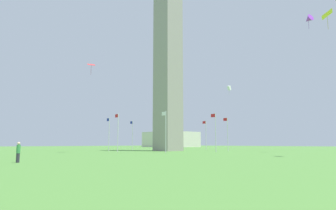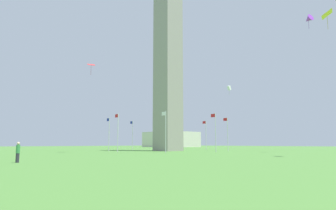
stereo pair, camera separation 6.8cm
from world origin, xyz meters
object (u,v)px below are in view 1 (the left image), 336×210
Objects in this scene: flagpole_se at (166,130)px; kite_yellow_diamond at (327,15)px; flagpole_ne at (109,132)px; distant_building at (171,139)px; flagpole_n at (132,134)px; obelisk_monument at (168,54)px; flagpole_sw at (227,132)px; person_green_shirt at (18,152)px; flagpole_e at (118,131)px; flagpole_w at (206,134)px; flagpole_s at (215,130)px; kite_purple_delta at (308,19)px; kite_white_box at (229,88)px; kite_red_diamond at (91,65)px; flagpole_nw at (169,134)px.

kite_yellow_diamond is at bearing -172.29° from flagpole_se.
distant_building is (40.91, -58.49, -0.67)m from flagpole_ne.
flagpole_n is at bearing -22.50° from flagpole_se.
flagpole_sw is at bearing -134.80° from obelisk_monument.
flagpole_sw is at bearing -31.39° from person_green_shirt.
flagpole_ne and flagpole_e have the same top height.
flagpole_n and flagpole_w have the same top height.
obelisk_monument is 5.93× the size of flagpole_ne.
flagpole_ne and flagpole_s have the same top height.
flagpole_s is at bearing 142.14° from distant_building.
flagpole_n is 1.00× the size of flagpole_sw.
flagpole_ne is 46.45m from kite_purple_delta.
flagpole_ne is at bearing -22.50° from flagpole_e.
kite_purple_delta reaches higher than flagpole_s.
distant_building is (70.15, -85.72, 2.52)m from person_green_shirt.
flagpole_ne is 27.96m from kite_white_box.
flagpole_w reaches higher than person_green_shirt.
flagpole_ne is at bearing 45.00° from flagpole_sw.
obelisk_monument is 19.73m from kite_red_diamond.
flagpole_w is 34.10m from kite_red_diamond.
kite_red_diamond is (0.66, 31.93, 11.94)m from flagpole_w.
person_green_shirt is at bearing 111.42° from flagpole_se.
person_green_shirt is at bearing 137.04° from flagpole_ne.
kite_purple_delta is at bearing -151.60° from flagpole_ne.
flagpole_nw reaches higher than person_green_shirt.
person_green_shirt is 41.61m from kite_white_box.
flagpole_e and flagpole_w have the same top height.
flagpole_nw is (18.56, -18.56, 0.00)m from flagpole_se.
flagpole_n is 24.24m from flagpole_sw.
flagpole_n is 1.00× the size of flagpole_e.
person_green_shirt is at bearing 100.61° from flagpole_s.
flagpole_s is 9.01m from kite_white_box.
flagpole_s is at bearing -135.00° from flagpole_e.
kite_white_box is 23.57m from kite_yellow_diamond.
flagpole_sw is at bearing -135.00° from flagpole_ne.
flagpole_se is 29.42m from person_green_shirt.
flagpole_n is at bearing 0.00° from obelisk_monument.
kite_yellow_diamond reaches higher than person_green_shirt.
flagpole_s is at bearing 157.50° from flagpole_nw.
kite_white_box is (-5.09, 6.20, 8.37)m from flagpole_sw.
obelisk_monument is 16.05× the size of kite_purple_delta.
flagpole_sw is 10.04m from flagpole_w.
person_green_shirt is (-19.96, 23.39, -3.19)m from flagpole_e.
kite_yellow_diamond is 102.85m from distant_building.
flagpole_sw is (-0.00, -18.56, 0.00)m from flagpole_se.
flagpole_w is at bearing -112.50° from flagpole_ne.
flagpole_e is 2.70× the size of kite_purple_delta.
flagpole_e is at bearing 67.50° from flagpole_sw.
flagpole_sw is 47.12m from person_green_shirt.
kite_yellow_diamond is (-8.23, 16.23, -6.89)m from kite_purple_delta.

